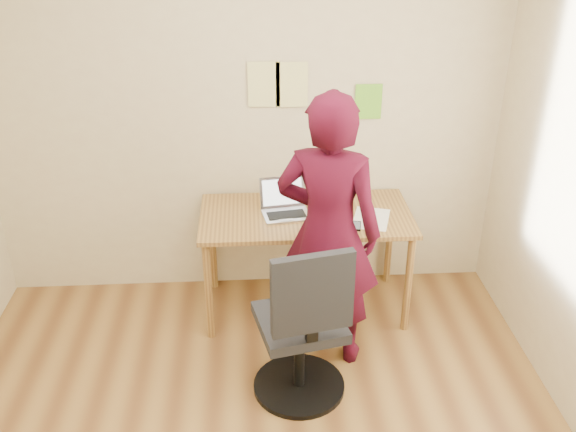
{
  "coord_description": "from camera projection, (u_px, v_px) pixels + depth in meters",
  "views": [
    {
      "loc": [
        0.03,
        -2.38,
        2.67
      ],
      "look_at": [
        0.23,
        0.95,
        0.95
      ],
      "focal_mm": 40.0,
      "sensor_mm": 36.0,
      "label": 1
    }
  ],
  "objects": [
    {
      "name": "room",
      "position": [
        247.0,
        236.0,
        2.72
      ],
      "size": [
        3.58,
        3.58,
        2.78
      ],
      "color": "brown",
      "rests_on": "ground"
    },
    {
      "name": "desk",
      "position": [
        306.0,
        225.0,
        4.28
      ],
      "size": [
        1.4,
        0.7,
        0.74
      ],
      "color": "olive",
      "rests_on": "ground"
    },
    {
      "name": "office_chair",
      "position": [
        303.0,
        334.0,
        3.58
      ],
      "size": [
        0.55,
        0.56,
        1.04
      ],
      "rotation": [
        0.0,
        0.0,
        0.22
      ],
      "color": "black",
      "rests_on": "ground"
    },
    {
      "name": "wall_note_mid",
      "position": [
        292.0,
        85.0,
        4.2
      ],
      "size": [
        0.21,
        0.0,
        0.3
      ],
      "primitive_type": "cube",
      "color": "#E0DC86",
      "rests_on": "room"
    },
    {
      "name": "laptop",
      "position": [
        285.0,
        206.0,
        4.24
      ],
      "size": [
        0.34,
        0.31,
        0.22
      ],
      "rotation": [
        0.0,
        0.0,
        0.15
      ],
      "color": "#B1B1B8",
      "rests_on": "desk"
    },
    {
      "name": "person",
      "position": [
        328.0,
        233.0,
        3.76
      ],
      "size": [
        0.73,
        0.59,
        1.73
      ],
      "primitive_type": "imported",
      "rotation": [
        0.0,
        0.0,
        2.81
      ],
      "color": "#3D0819",
      "rests_on": "ground"
    },
    {
      "name": "phone",
      "position": [
        356.0,
        226.0,
        4.08
      ],
      "size": [
        0.08,
        0.13,
        0.01
      ],
      "rotation": [
        0.0,
        0.0,
        -0.18
      ],
      "color": "black",
      "rests_on": "desk"
    },
    {
      "name": "paper_sheet",
      "position": [
        371.0,
        219.0,
        4.18
      ],
      "size": [
        0.3,
        0.37,
        0.0
      ],
      "primitive_type": "cube",
      "rotation": [
        0.0,
        0.0,
        -0.29
      ],
      "color": "white",
      "rests_on": "desk"
    },
    {
      "name": "wall_note_left",
      "position": [
        264.0,
        85.0,
        4.19
      ],
      "size": [
        0.21,
        0.0,
        0.3
      ],
      "primitive_type": "cube",
      "color": "#E0DC86",
      "rests_on": "room"
    },
    {
      "name": "wall_note_right",
      "position": [
        368.0,
        102.0,
        4.29
      ],
      "size": [
        0.18,
        0.0,
        0.24
      ],
      "primitive_type": "cube",
      "color": "#69BB2A",
      "rests_on": "room"
    }
  ]
}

